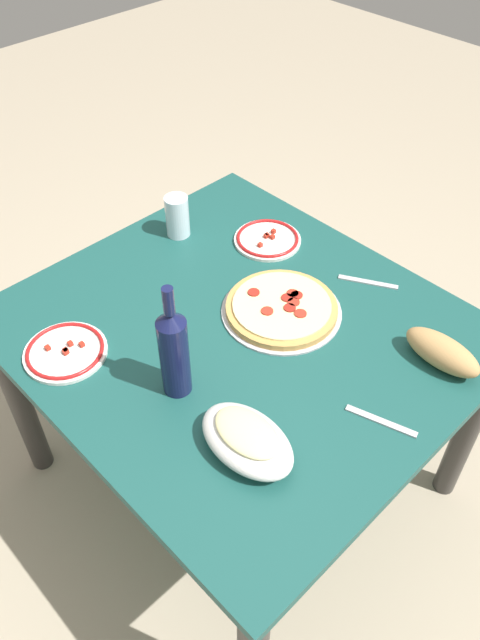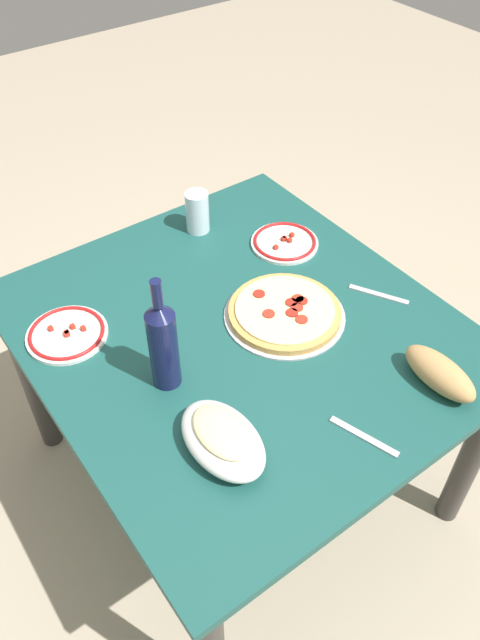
# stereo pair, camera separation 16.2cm
# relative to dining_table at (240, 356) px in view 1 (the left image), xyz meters

# --- Properties ---
(ground_plane) EXTENTS (8.00, 8.00, 0.00)m
(ground_plane) POSITION_rel_dining_table_xyz_m (0.00, 0.00, -0.60)
(ground_plane) COLOR tan
(ground_plane) RESTS_ON ground
(dining_table) EXTENTS (1.15, 1.04, 0.71)m
(dining_table) POSITION_rel_dining_table_xyz_m (0.00, 0.00, 0.00)
(dining_table) COLOR #194C47
(dining_table) RESTS_ON ground
(pepperoni_pizza) EXTENTS (0.33, 0.33, 0.03)m
(pepperoni_pizza) POSITION_rel_dining_table_xyz_m (-0.03, -0.12, 0.13)
(pepperoni_pizza) COLOR #B7B7BC
(pepperoni_pizza) RESTS_ON dining_table
(baked_pasta_dish) EXTENTS (0.24, 0.15, 0.08)m
(baked_pasta_dish) POSITION_rel_dining_table_xyz_m (-0.28, 0.25, 0.15)
(baked_pasta_dish) COLOR white
(baked_pasta_dish) RESTS_ON dining_table
(wine_bottle) EXTENTS (0.07, 0.07, 0.32)m
(wine_bottle) POSITION_rel_dining_table_xyz_m (-0.04, 0.25, 0.24)
(wine_bottle) COLOR #141942
(wine_bottle) RESTS_ON dining_table
(water_glass) EXTENTS (0.07, 0.07, 0.13)m
(water_glass) POSITION_rel_dining_table_xyz_m (0.43, -0.15, 0.18)
(water_glass) COLOR silver
(water_glass) RESTS_ON dining_table
(side_plate_near) EXTENTS (0.21, 0.21, 0.02)m
(side_plate_near) POSITION_rel_dining_table_xyz_m (0.21, -0.32, 0.12)
(side_plate_near) COLOR white
(side_plate_near) RESTS_ON dining_table
(side_plate_far) EXTENTS (0.21, 0.21, 0.02)m
(side_plate_far) POSITION_rel_dining_table_xyz_m (0.24, 0.38, 0.12)
(side_plate_far) COLOR white
(side_plate_far) RESTS_ON dining_table
(bread_loaf) EXTENTS (0.20, 0.09, 0.08)m
(bread_loaf) POSITION_rel_dining_table_xyz_m (-0.43, -0.27, 0.15)
(bread_loaf) COLOR tan
(bread_loaf) RESTS_ON dining_table
(fork_left) EXTENTS (0.17, 0.07, 0.00)m
(fork_left) POSITION_rel_dining_table_xyz_m (-0.44, -0.02, 0.11)
(fork_left) COLOR #B7B7BC
(fork_left) RESTS_ON dining_table
(fork_right) EXTENTS (0.16, 0.10, 0.00)m
(fork_right) POSITION_rel_dining_table_xyz_m (-0.12, -0.39, 0.11)
(fork_right) COLOR #B7B7BC
(fork_right) RESTS_ON dining_table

